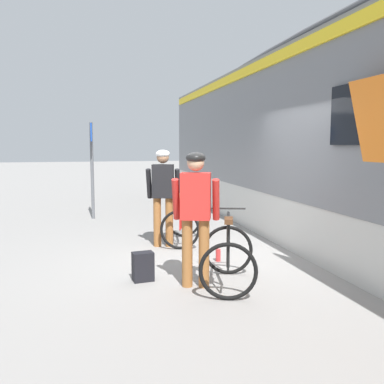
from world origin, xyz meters
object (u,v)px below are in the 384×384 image
at_px(bicycle_near_black, 228,256).
at_px(water_bottle_near_the_bikes, 218,255).
at_px(bicycle_far_red, 182,222).
at_px(cyclist_near_in_red, 196,207).
at_px(cyclist_far_in_dark, 163,189).
at_px(backpack_on_platform, 143,267).
at_px(platform_sign_post, 92,154).

distance_m(bicycle_near_black, water_bottle_near_the_bikes, 1.22).
xyz_separation_m(bicycle_far_red, water_bottle_near_the_bikes, (0.29, -1.37, -0.30)).
distance_m(cyclist_near_in_red, cyclist_far_in_dark, 2.26).
bearing_deg(bicycle_near_black, backpack_on_platform, 155.32).
relative_size(bicycle_near_black, backpack_on_platform, 3.10).
bearing_deg(cyclist_near_in_red, water_bottle_near_the_bikes, 58.86).
distance_m(bicycle_far_red, backpack_on_platform, 2.29).
height_order(backpack_on_platform, platform_sign_post, platform_sign_post).
xyz_separation_m(backpack_on_platform, water_bottle_near_the_bikes, (1.29, 0.68, -0.10)).
bearing_deg(bicycle_far_red, bicycle_near_black, -88.67).
bearing_deg(cyclist_far_in_dark, bicycle_near_black, -79.32).
xyz_separation_m(bicycle_near_black, backpack_on_platform, (-1.06, 0.49, -0.20)).
xyz_separation_m(cyclist_near_in_red, platform_sign_post, (-1.24, 5.54, 0.57)).
bearing_deg(platform_sign_post, water_bottle_near_the_bikes, -67.05).
bearing_deg(bicycle_near_black, cyclist_near_in_red, 167.53).
height_order(cyclist_near_in_red, backpack_on_platform, cyclist_near_in_red).
height_order(cyclist_near_in_red, water_bottle_near_the_bikes, cyclist_near_in_red).
bearing_deg(platform_sign_post, bicycle_far_red, -62.68).
bearing_deg(cyclist_far_in_dark, water_bottle_near_the_bikes, -60.34).
bearing_deg(cyclist_near_in_red, bicycle_near_black, -12.47).
xyz_separation_m(cyclist_far_in_dark, water_bottle_near_the_bikes, (0.68, -1.19, -0.96)).
distance_m(backpack_on_platform, water_bottle_near_the_bikes, 1.46).
height_order(bicycle_near_black, bicycle_far_red, same).
xyz_separation_m(bicycle_near_black, water_bottle_near_the_bikes, (0.23, 1.16, -0.30)).
relative_size(bicycle_far_red, platform_sign_post, 0.51).
bearing_deg(backpack_on_platform, bicycle_near_black, -31.89).
bearing_deg(bicycle_far_red, backpack_on_platform, -115.96).
bearing_deg(bicycle_near_black, water_bottle_near_the_bikes, 78.69).
bearing_deg(platform_sign_post, backpack_on_platform, -83.33).
height_order(bicycle_near_black, platform_sign_post, platform_sign_post).
bearing_deg(bicycle_near_black, cyclist_far_in_dark, 100.68).
relative_size(cyclist_far_in_dark, water_bottle_near_the_bikes, 8.97).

